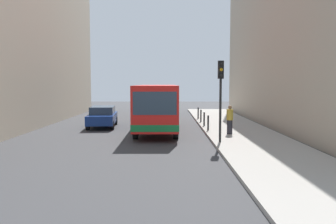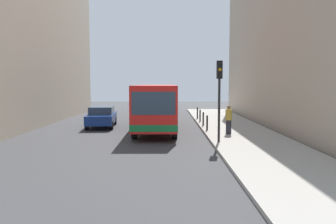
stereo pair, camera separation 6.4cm
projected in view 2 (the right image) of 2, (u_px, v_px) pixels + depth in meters
ground_plane at (153, 136)px, 20.84m from camera, size 80.00×80.00×0.00m
sidewalk at (244, 135)px, 20.81m from camera, size 4.40×40.00×0.15m
building_right at (322, 15)px, 24.14m from camera, size 7.00×32.00×15.68m
bus at (158, 104)px, 23.58m from camera, size 2.61×11.04×3.00m
car_beside_bus at (103, 116)px, 25.05m from camera, size 2.12×4.52×1.48m
car_behind_bus at (161, 107)px, 34.97m from camera, size 2.00×4.46×1.48m
traffic_light at (221, 86)px, 17.59m from camera, size 0.28×0.33×4.10m
bollard_near at (208, 123)px, 22.20m from camera, size 0.11×0.11×0.95m
bollard_mid at (205, 119)px, 24.65m from camera, size 0.11×0.11×0.95m
bollard_far at (201, 116)px, 27.10m from camera, size 0.11×0.11×0.95m
bollard_farthest at (199, 113)px, 29.54m from camera, size 0.11×0.11×0.95m
pedestrian_near_signal at (230, 120)px, 20.55m from camera, size 0.38×0.38×1.69m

